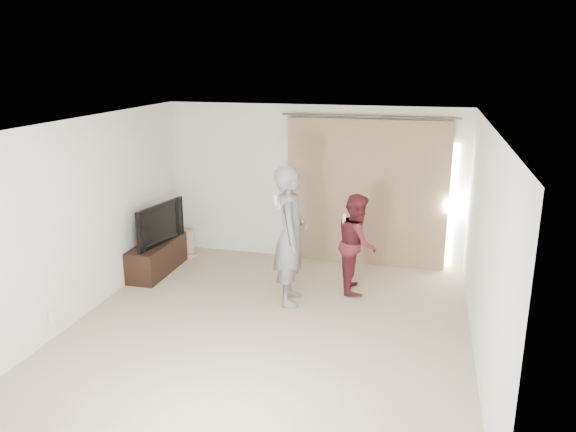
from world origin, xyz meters
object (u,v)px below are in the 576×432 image
Objects in this scene: tv_console at (157,257)px; person_woman at (357,243)px; tv at (155,223)px; person_man at (291,236)px.

tv_console is 3.22m from person_woman.
person_woman is at bearing -78.34° from tv.
person_woman is (0.83, 0.63, -0.24)m from person_man.
person_man is 1.08m from person_woman.
tv is 0.77× the size of person_woman.
tv is at bearing 0.00° from tv_console.
person_man is at bearing -13.84° from tv_console.
tv_console is 2.52m from person_man.
tv is at bearing 166.16° from person_man.
person_man reaches higher than tv.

